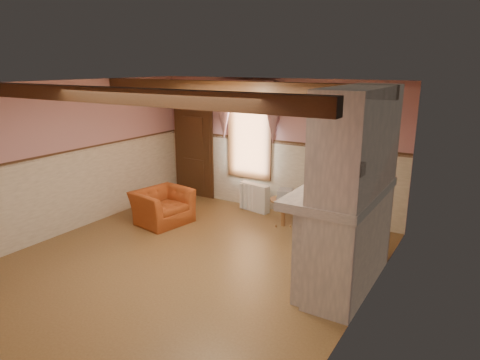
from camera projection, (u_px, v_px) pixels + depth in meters
The scene contains 25 objects.
floor at pixel (189, 261), 6.90m from camera, with size 5.50×6.00×0.01m, color brown.
ceiling at pixel (183, 84), 6.16m from camera, with size 5.50×6.00×0.01m, color silver.
wall_back at pixel (275, 146), 9.00m from camera, with size 5.50×0.02×2.80m, color #AF797C.
wall_left at pixel (69, 157), 7.91m from camera, with size 0.02×6.00×2.80m, color #AF797C.
wall_right at pixel (366, 208), 5.15m from camera, with size 0.02×6.00×2.80m, color #AF797C.
wainscot at pixel (187, 217), 6.70m from camera, with size 5.50×6.00×1.50m, color beige, non-canonical shape.
chair_rail at pixel (186, 171), 6.50m from camera, with size 5.50×6.00×0.08m, color black, non-canonical shape.
firebox at pixel (321, 249), 6.27m from camera, with size 0.20×0.95×0.90m, color black.
armchair at pixel (162, 207), 8.49m from camera, with size 1.03×0.90×0.67m, color #994219.
side_table at pixel (283, 212), 8.34m from camera, with size 0.53×0.53×0.55m, color brown.
book_stack at pixel (285, 195), 8.20m from camera, with size 0.26×0.32×0.20m, color #B7AD8C.
radiator at pixel (255, 197), 9.20m from camera, with size 0.70×0.18×0.60m, color silver.
bowl at pixel (340, 187), 5.81m from camera, with size 0.34×0.34×0.08m, color brown.
mantel_clock at pixel (359, 169), 6.53m from camera, with size 0.14×0.24×0.20m, color black.
oil_lamp at pixel (356, 169), 6.38m from camera, with size 0.11×0.11×0.28m, color #C08C36.
candle_red at pixel (327, 193), 5.38m from camera, with size 0.06×0.06×0.16m, color #AA151D.
jar_yellow at pixel (331, 192), 5.51m from camera, with size 0.06×0.06×0.12m, color yellow.
fireplace at pixel (354, 192), 5.80m from camera, with size 0.85×2.00×2.80m, color gray.
mantel at pixel (341, 192), 5.91m from camera, with size 1.05×2.05×0.12m, color gray.
overmantel_mirror at pixel (331, 148), 5.84m from camera, with size 0.06×1.44×1.04m, color silver.
door at pixel (194, 153), 10.10m from camera, with size 1.10×0.10×2.10m, color black.
window at pixel (250, 132), 9.21m from camera, with size 1.06×0.08×2.02m, color white.
window_drapes at pixel (248, 105), 8.98m from camera, with size 1.30×0.14×1.40m, color gray.
ceiling_beam_front at pixel (121, 96), 5.20m from camera, with size 5.50×0.18×0.20m, color black.
ceiling_beam_back at pixel (228, 87), 7.18m from camera, with size 5.50×0.18×0.20m, color black.
Camera 1 is at (3.99, -4.96, 3.08)m, focal length 32.00 mm.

